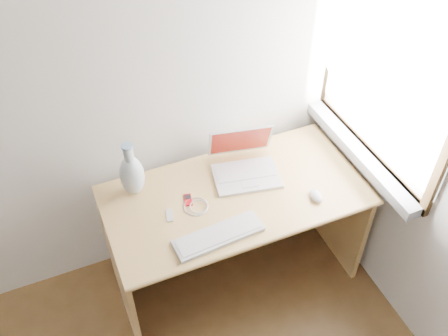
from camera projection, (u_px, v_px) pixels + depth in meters
name	position (u px, v px, depth m)	size (l,w,h in m)	color
window	(382.00, 73.00, 2.32)	(0.11, 0.99, 1.10)	white
desk	(229.00, 209.00, 2.74)	(1.34, 0.67, 0.71)	tan
laptop	(243.00, 165.00, 2.63)	(0.38, 0.34, 0.23)	silver
external_keyboard	(219.00, 235.00, 2.34)	(0.44, 0.16, 0.02)	silver
mouse	(316.00, 196.00, 2.51)	(0.06, 0.09, 0.03)	silver
ipod	(188.00, 200.00, 2.51)	(0.05, 0.09, 0.01)	#AC0B12
cable_coil	(196.00, 207.00, 2.48)	(0.12, 0.12, 0.01)	silver
remote	(169.00, 215.00, 2.44)	(0.03, 0.08, 0.01)	silver
vase	(132.00, 174.00, 2.47)	(0.12, 0.12, 0.32)	silver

